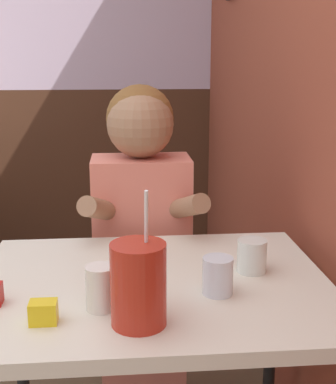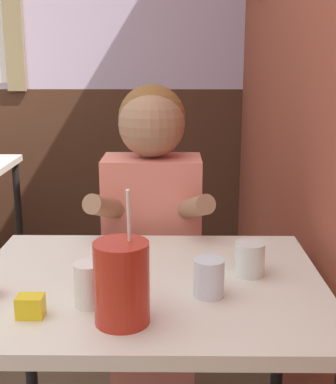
% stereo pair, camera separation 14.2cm
% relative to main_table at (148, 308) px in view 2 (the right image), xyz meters
% --- Properties ---
extents(brick_wall_right, '(0.08, 4.63, 2.70)m').
position_rel_main_table_xyz_m(brick_wall_right, '(0.55, 0.93, 0.68)').
color(brick_wall_right, brown).
rests_on(brick_wall_right, ground_plane).
extents(back_wall, '(5.76, 0.09, 2.70)m').
position_rel_main_table_xyz_m(back_wall, '(-0.88, 2.28, 0.69)').
color(back_wall, silver).
rests_on(back_wall, ground_plane).
extents(main_table, '(0.91, 0.71, 0.75)m').
position_rel_main_table_xyz_m(main_table, '(0.00, 0.00, 0.00)').
color(main_table, beige).
rests_on(main_table, ground_plane).
extents(person_seated, '(0.42, 0.42, 1.22)m').
position_rel_main_table_xyz_m(person_seated, '(-0.01, 0.53, 0.00)').
color(person_seated, '#EA7F6B').
rests_on(person_seated, ground_plane).
extents(cocktail_pitcher, '(0.12, 0.12, 0.30)m').
position_rel_main_table_xyz_m(cocktail_pitcher, '(-0.05, -0.22, 0.17)').
color(cocktail_pitcher, '#B22819').
rests_on(cocktail_pitcher, main_table).
extents(glass_near_pitcher, '(0.07, 0.07, 0.09)m').
position_rel_main_table_xyz_m(glass_near_pitcher, '(0.15, -0.09, 0.12)').
color(glass_near_pitcher, silver).
rests_on(glass_near_pitcher, main_table).
extents(glass_center, '(0.08, 0.08, 0.09)m').
position_rel_main_table_xyz_m(glass_center, '(0.27, 0.04, 0.12)').
color(glass_center, silver).
rests_on(glass_center, main_table).
extents(glass_far_side, '(0.07, 0.07, 0.10)m').
position_rel_main_table_xyz_m(glass_far_side, '(-0.13, -0.14, 0.13)').
color(glass_far_side, silver).
rests_on(glass_far_side, main_table).
extents(condiment_mustard, '(0.06, 0.04, 0.05)m').
position_rel_main_table_xyz_m(condiment_mustard, '(-0.25, -0.20, 0.10)').
color(condiment_mustard, yellow).
rests_on(condiment_mustard, main_table).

